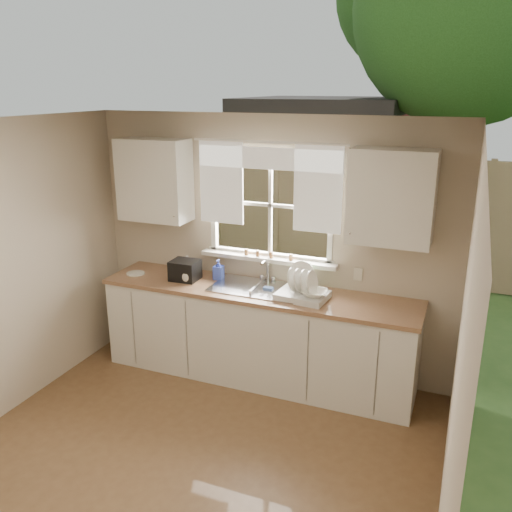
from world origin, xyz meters
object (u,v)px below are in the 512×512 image
at_px(black_appliance, 185,270).
at_px(cup, 188,277).
at_px(dish_rack, 302,291).
at_px(soap_bottle_a, 309,277).

bearing_deg(black_appliance, cup, -45.31).
height_order(dish_rack, soap_bottle_a, dish_rack).
relative_size(dish_rack, soap_bottle_a, 1.68).
distance_m(dish_rack, black_appliance, 1.22).
height_order(soap_bottle_a, cup, soap_bottle_a).
bearing_deg(dish_rack, black_appliance, 177.97).
xyz_separation_m(dish_rack, soap_bottle_a, (0.00, 0.19, 0.07)).
bearing_deg(soap_bottle_a, cup, -165.96).
height_order(cup, black_appliance, black_appliance).
height_order(dish_rack, black_appliance, dish_rack).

